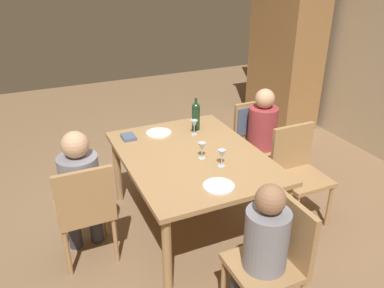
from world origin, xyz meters
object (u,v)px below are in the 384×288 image
person_man_guest (81,186)px  wine_glass_near_left (202,147)px  armoire_cabinet (285,49)px  chair_far_right (297,168)px  chair_far_left (255,133)px  person_man_bearded (262,247)px  chair_near (85,207)px  person_woman_host (263,133)px  dining_table (192,162)px  wine_bottle_tall_green (196,115)px  dinner_plate_host (219,186)px  dinner_plate_guest_left (159,133)px  wine_glass_centre (194,124)px  wine_glass_near_right (222,155)px  chair_right_end (275,255)px

person_man_guest → wine_glass_near_left: 1.04m
armoire_cabinet → chair_far_right: (2.14, -1.37, -0.56)m
chair_far_left → person_man_bearded: person_man_bearded is taller
chair_near → person_woman_host: 1.98m
dining_table → wine_glass_near_left: 0.22m
chair_far_left → chair_far_right: 0.74m
armoire_cabinet → wine_bottle_tall_green: size_ratio=6.68×
dining_table → wine_glass_near_left: bearing=23.7°
dinner_plate_host → dinner_plate_guest_left: 1.11m
wine_bottle_tall_green → wine_glass_centre: size_ratio=2.19×
dining_table → dinner_plate_host: bearing=-3.6°
chair_far_right → dinner_plate_guest_left: (-0.80, -1.08, 0.23)m
chair_far_right → dinner_plate_guest_left: 1.36m
dining_table → chair_far_left: bearing=116.1°
person_woman_host → wine_glass_near_right: bearing=36.5°
person_man_bearded → person_man_guest: person_man_guest is taller
dining_table → armoire_cabinet: bearing=128.8°
person_man_guest → wine_bottle_tall_green: 1.33m
chair_right_end → person_woman_host: person_woman_host is taller
chair_far_right → person_man_bearded: person_man_bearded is taller
chair_right_end → wine_glass_centre: chair_right_end is taller
chair_near → chair_far_right: size_ratio=1.00×
person_man_bearded → wine_glass_centre: person_man_bearded is taller
person_woman_host → person_man_bearded: 1.78m
chair_far_right → person_man_guest: size_ratio=0.80×
dining_table → dinner_plate_guest_left: dinner_plate_guest_left is taller
person_man_guest → wine_glass_near_left: person_man_guest is taller
armoire_cabinet → dining_table: bearing=-51.2°
wine_bottle_tall_green → chair_near: bearing=-65.1°
wine_glass_near_left → wine_glass_centre: (-0.48, 0.15, 0.00)m
chair_far_right → wine_glass_centre: chair_far_right is taller
wine_glass_near_left → dinner_plate_host: bearing=-10.0°
chair_far_right → wine_glass_centre: (-0.64, -0.77, 0.33)m
person_woman_host → wine_bottle_tall_green: (-0.16, -0.71, 0.26)m
wine_glass_near_left → person_man_bearded: bearing=-3.9°
person_man_guest → chair_near: bearing=-90.0°
wine_bottle_tall_green → wine_glass_near_right: size_ratio=2.19×
armoire_cabinet → chair_right_end: (3.03, -2.25, -0.56)m
dinner_plate_host → wine_glass_near_right: bearing=148.3°
person_man_bearded → wine_glass_near_left: 1.08m
person_man_guest → wine_bottle_tall_green: person_man_guest is taller
chair_right_end → chair_far_right: 1.25m
wine_bottle_tall_green → chair_right_end: bearing=-6.0°
chair_far_left → dinner_plate_guest_left: 1.09m
wine_glass_near_left → wine_glass_near_right: same height
chair_far_right → person_man_guest: (-0.29, -1.93, 0.13)m
person_man_guest → dinner_plate_host: size_ratio=4.77×
dinner_plate_guest_left → dinner_plate_host: bearing=4.1°
wine_bottle_tall_green → wine_glass_centre: 0.13m
dinner_plate_host → chair_far_right: bearing=107.0°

